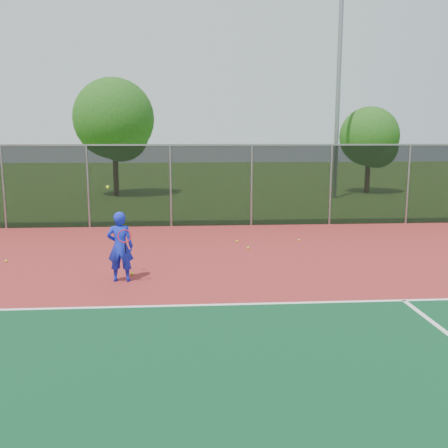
% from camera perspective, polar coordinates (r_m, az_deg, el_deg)
% --- Properties ---
extents(ground, '(120.00, 120.00, 0.00)m').
position_cam_1_polar(ground, '(7.58, 14.87, -16.24)').
color(ground, '#38621C').
rests_on(ground, ground).
extents(court_apron, '(30.00, 20.00, 0.02)m').
position_cam_1_polar(court_apron, '(9.33, 10.87, -10.92)').
color(court_apron, maroon).
rests_on(court_apron, ground).
extents(fence_back, '(30.00, 0.06, 3.03)m').
position_cam_1_polar(fence_back, '(18.64, 3.16, 4.55)').
color(fence_back, black).
rests_on(fence_back, court_apron).
extents(tennis_player, '(0.61, 0.62, 2.21)m').
position_cam_1_polar(tennis_player, '(11.63, -11.77, -2.54)').
color(tennis_player, '#1628D4').
rests_on(tennis_player, court_apron).
extents(practice_ball_1, '(0.07, 0.07, 0.07)m').
position_cam_1_polar(practice_ball_1, '(13.86, -12.60, -3.87)').
color(practice_ball_1, '#D4F01C').
rests_on(practice_ball_1, court_apron).
extents(practice_ball_2, '(0.07, 0.07, 0.07)m').
position_cam_1_polar(practice_ball_2, '(14.48, -23.64, -3.89)').
color(practice_ball_2, '#D4F01C').
rests_on(practice_ball_2, court_apron).
extents(practice_ball_3, '(0.07, 0.07, 0.07)m').
position_cam_1_polar(practice_ball_3, '(16.10, 8.55, -1.83)').
color(practice_ball_3, '#D4F01C').
rests_on(practice_ball_3, court_apron).
extents(practice_ball_5, '(0.07, 0.07, 0.07)m').
position_cam_1_polar(practice_ball_5, '(14.84, 2.77, -2.74)').
color(practice_ball_5, '#D4F01C').
rests_on(practice_ball_5, court_apron).
extents(practice_ball_6, '(0.07, 0.07, 0.07)m').
position_cam_1_polar(practice_ball_6, '(12.28, -10.48, -5.58)').
color(practice_ball_6, '#D4F01C').
rests_on(practice_ball_6, court_apron).
extents(practice_ball_7, '(0.07, 0.07, 0.07)m').
position_cam_1_polar(practice_ball_7, '(15.79, 1.50, -1.96)').
color(practice_ball_7, '#D4F01C').
rests_on(practice_ball_7, court_apron).
extents(floodlight_n, '(0.90, 0.40, 12.38)m').
position_cam_1_polar(floodlight_n, '(28.09, 13.01, 17.16)').
color(floodlight_n, gray).
rests_on(floodlight_n, ground).
extents(tree_back_left, '(4.45, 4.45, 6.54)m').
position_cam_1_polar(tree_back_left, '(28.73, -12.29, 11.29)').
color(tree_back_left, '#392114').
rests_on(tree_back_left, ground).
extents(tree_back_mid, '(3.45, 3.45, 5.07)m').
position_cam_1_polar(tree_back_mid, '(30.79, 16.47, 9.28)').
color(tree_back_mid, '#392114').
rests_on(tree_back_mid, ground).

